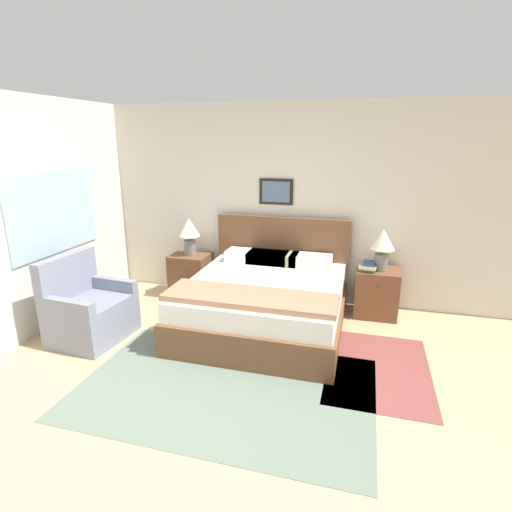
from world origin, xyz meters
TOP-DOWN VIEW (x-y plane):
  - ground_plane at (0.00, 0.00)m, footprint 16.00×16.00m
  - wall_back at (-0.00, 2.91)m, footprint 7.48×0.09m
  - wall_left at (-2.57, 1.44)m, footprint 0.08×5.28m
  - area_rug_main at (-0.15, 0.62)m, footprint 2.60×1.65m
  - area_rug_bedside at (1.18, 1.31)m, footprint 0.96×1.40m
  - bed at (-0.10, 1.90)m, footprint 1.78×1.91m
  - armchair at (-1.92, 1.12)m, footprint 0.74×0.84m
  - nightstand_near_window at (-1.36, 2.60)m, footprint 0.52×0.48m
  - nightstand_by_door at (1.15, 2.60)m, footprint 0.52×0.48m
  - table_lamp_near_window at (-1.35, 2.58)m, footprint 0.29×0.29m
  - table_lamp_by_door at (1.17, 2.58)m, footprint 0.29×0.29m
  - book_thick_bottom at (1.04, 2.55)m, footprint 0.20×0.23m
  - book_hardcover_middle at (1.04, 2.55)m, footprint 0.25×0.31m
  - book_novel_upper at (1.04, 2.55)m, footprint 0.17×0.23m

SIDE VIEW (x-z plane):
  - ground_plane at x=0.00m, z-range 0.00..0.00m
  - area_rug_main at x=-0.15m, z-range 0.00..0.01m
  - area_rug_bedside at x=1.18m, z-range 0.00..0.01m
  - nightstand_near_window at x=-1.36m, z-range 0.00..0.60m
  - nightstand_by_door at x=1.15m, z-range 0.00..0.60m
  - armchair at x=-1.92m, z-range -0.15..0.78m
  - bed at x=-0.10m, z-range -0.25..0.90m
  - book_thick_bottom at x=1.04m, z-range 0.60..0.63m
  - book_hardcover_middle at x=1.04m, z-range 0.63..0.67m
  - book_novel_upper at x=1.04m, z-range 0.67..0.70m
  - table_lamp_near_window at x=-1.35m, z-range 0.67..1.19m
  - table_lamp_by_door at x=1.17m, z-range 0.67..1.19m
  - wall_left at x=-2.57m, z-range 0.00..2.60m
  - wall_back at x=0.00m, z-range 0.00..2.60m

